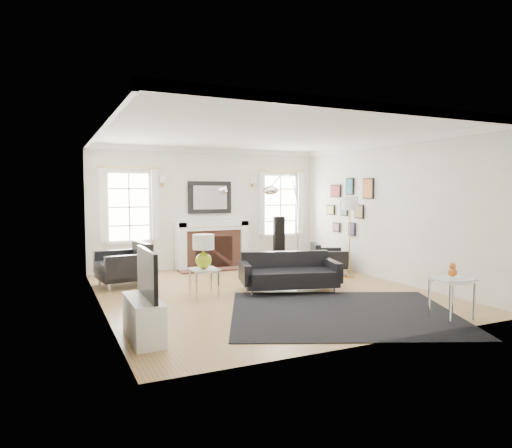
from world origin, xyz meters
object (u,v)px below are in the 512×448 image
armchair_left (126,266)px  armchair_right (327,259)px  fireplace (213,245)px  arc_floor_lamp (285,215)px  coffee_table (271,268)px  sofa (289,274)px  gourd_lamp (203,249)px

armchair_left → armchair_right: size_ratio=1.12×
fireplace → armchair_right: bearing=-35.0°
fireplace → arc_floor_lamp: bearing=-24.9°
armchair_left → coffee_table: (2.52, -1.12, -0.04)m
fireplace → sofa: size_ratio=0.91×
gourd_lamp → fireplace: bearing=67.9°
fireplace → armchair_left: (-2.13, -1.14, -0.17)m
armchair_left → arc_floor_lamp: size_ratio=0.48×
coffee_table → arc_floor_lamp: bearing=53.7°
armchair_right → coffee_table: size_ratio=1.20×
armchair_right → coffee_table: (-1.76, -0.76, 0.04)m
coffee_table → gourd_lamp: (-1.51, -0.49, 0.50)m
coffee_table → arc_floor_lamp: size_ratio=0.36×
armchair_left → coffee_table: 2.76m
gourd_lamp → arc_floor_lamp: size_ratio=0.25×
sofa → gourd_lamp: gourd_lamp is taller
armchair_left → arc_floor_lamp: arc_floor_lamp is taller
arc_floor_lamp → fireplace: bearing=155.1°
sofa → coffee_table: size_ratio=2.29×
armchair_right → sofa: bearing=-141.7°
fireplace → sofa: (0.44, -2.86, -0.24)m
armchair_left → coffee_table: armchair_left is taller
sofa → arc_floor_lamp: size_ratio=0.82×
armchair_right → coffee_table: bearing=-156.7°
fireplace → gourd_lamp: 2.99m
fireplace → coffee_table: bearing=-80.2°
coffee_table → gourd_lamp: bearing=-162.1°
coffee_table → armchair_left: bearing=156.0°
fireplace → arc_floor_lamp: size_ratio=0.74×
armchair_right → gourd_lamp: size_ratio=1.71×
sofa → fireplace: bearing=98.7°
coffee_table → arc_floor_lamp: (1.14, 1.55, 0.90)m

